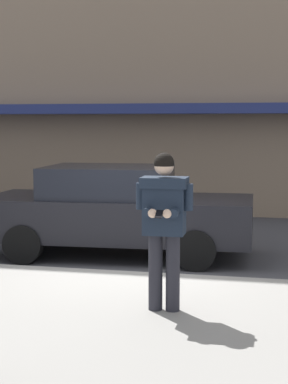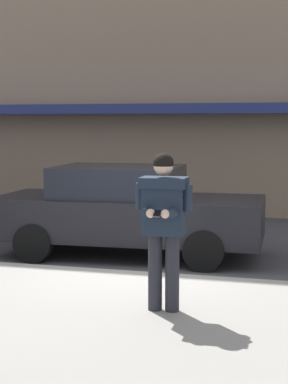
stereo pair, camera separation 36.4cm
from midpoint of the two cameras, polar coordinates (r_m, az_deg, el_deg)
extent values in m
plane|color=#3D3D42|center=(9.56, -2.19, -7.59)|extent=(80.00, 80.00, 0.00)
cube|color=gray|center=(6.65, -0.20, -13.20)|extent=(32.00, 5.30, 0.14)
cube|color=silver|center=(9.40, 3.84, -7.81)|extent=(28.00, 0.12, 0.01)
cube|color=navy|center=(15.18, 7.57, 7.38)|extent=(26.60, 0.70, 0.24)
cube|color=black|center=(10.93, -3.23, -2.26)|extent=(4.59, 2.05, 0.70)
cube|color=black|center=(10.90, -4.17, 0.94)|extent=(2.15, 1.74, 0.52)
cylinder|color=black|center=(11.59, 4.50, -3.53)|extent=(0.65, 0.25, 0.64)
cylinder|color=black|center=(9.92, 3.55, -5.19)|extent=(0.65, 0.25, 0.64)
cylinder|color=black|center=(12.17, -8.71, -3.12)|extent=(0.65, 0.25, 0.64)
cylinder|color=black|center=(10.59, -11.67, -4.58)|extent=(0.65, 0.25, 0.64)
cylinder|color=#23232B|center=(7.33, 1.14, -7.20)|extent=(0.16, 0.16, 0.88)
cylinder|color=#23232B|center=(7.37, -0.40, -7.13)|extent=(0.16, 0.16, 0.88)
cube|color=#192333|center=(7.21, 0.37, -1.28)|extent=(0.47, 0.31, 0.64)
cube|color=#192333|center=(7.18, 0.37, 0.85)|extent=(0.53, 0.35, 0.12)
cylinder|color=#192333|center=(7.15, 2.50, -0.46)|extent=(0.11, 0.11, 0.30)
cylinder|color=#192333|center=(7.03, 1.31, -1.81)|extent=(0.11, 0.30, 0.10)
sphere|color=beige|center=(6.91, 0.56, -1.95)|extent=(0.10, 0.10, 0.10)
cylinder|color=#192333|center=(7.25, -1.72, -0.37)|extent=(0.11, 0.11, 0.30)
cylinder|color=#192333|center=(7.09, -1.05, -1.74)|extent=(0.11, 0.30, 0.10)
sphere|color=beige|center=(6.94, -0.75, -1.91)|extent=(0.10, 0.10, 0.10)
cube|color=black|center=(6.89, -0.16, -1.98)|extent=(0.08, 0.14, 0.07)
sphere|color=beige|center=(7.14, 0.33, 2.35)|extent=(0.22, 0.22, 0.22)
sphere|color=black|center=(7.13, 0.33, 2.59)|extent=(0.23, 0.23, 0.23)
camera|label=1|loc=(0.18, -91.43, -0.16)|focal=60.00mm
camera|label=2|loc=(0.18, 88.57, 0.16)|focal=60.00mm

